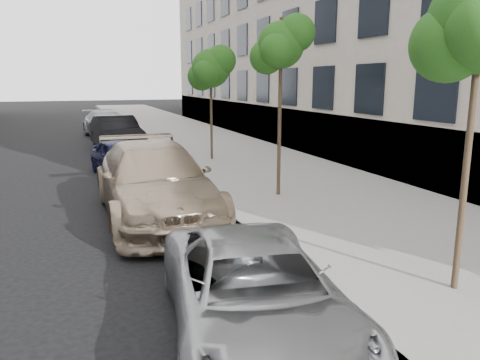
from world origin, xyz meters
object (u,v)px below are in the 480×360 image
tree_far (211,68)px  tree_mid (282,45)px  sedan_blue (121,158)px  sedan_rear (107,124)px  minivan (255,293)px  suv (155,181)px  sedan_black (117,133)px

tree_far → tree_mid: bearing=-90.0°
sedan_blue → sedan_rear: sedan_rear is taller
minivan → sedan_rear: size_ratio=0.86×
suv → sedan_blue: size_ratio=1.65×
tree_mid → suv: bearing=-170.6°
tree_far → sedan_black: 6.46m
suv → sedan_blue: 5.56m
sedan_blue → suv: bearing=-97.4°
minivan → sedan_black: 17.77m
suv → sedan_rear: size_ratio=1.15×
tree_mid → sedan_blue: bearing=127.6°
sedan_blue → minivan: bearing=-97.5°
tree_mid → sedan_black: 12.15m
suv → sedan_rear: (0.28, 17.56, -0.12)m
tree_far → sedan_blue: (-3.82, -1.55, -3.12)m
sedan_rear → minivan: bearing=-97.4°
tree_mid → tree_far: tree_mid is taller
suv → sedan_black: suv is taller
tree_far → sedan_rear: bearing=107.6°
suv → minivan: bearing=-87.9°
suv → sedan_rear: suv is taller
suv → sedan_rear: 17.57m
minivan → sedan_rear: sedan_rear is taller
tree_far → sedan_rear: 11.38m
sedan_rear → tree_far: bearing=-79.6°
suv → tree_far: bearing=63.2°
sedan_black → sedan_rear: sedan_black is taller
tree_far → sedan_black: tree_far is taller
minivan → suv: 5.99m
minivan → sedan_blue: minivan is taller
minivan → sedan_blue: bearing=100.7°
sedan_blue → sedan_black: sedan_black is taller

